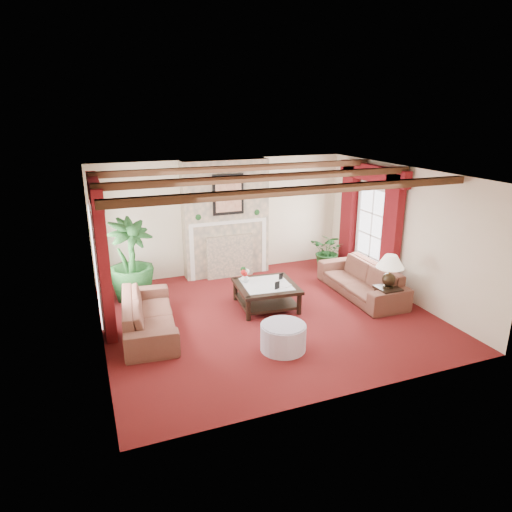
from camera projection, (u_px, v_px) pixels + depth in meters
name	position (u px, v px, depth m)	size (l,w,h in m)	color
floor	(268.00, 316.00, 8.74)	(6.00, 6.00, 0.00)	#510E10
ceiling	(269.00, 174.00, 7.90)	(6.00, 6.00, 0.00)	white
back_wall	(223.00, 217.00, 10.76)	(6.00, 0.02, 2.70)	beige
left_wall	(95.00, 268.00, 7.28)	(0.02, 5.50, 2.70)	beige
right_wall	(403.00, 233.00, 9.36)	(0.02, 5.50, 2.70)	beige
ceiling_beams	(269.00, 177.00, 7.92)	(6.00, 3.00, 0.12)	#3C2013
fireplace	(225.00, 159.00, 10.17)	(2.00, 0.52, 2.70)	tan
french_door_left	(89.00, 208.00, 7.94)	(0.10, 1.10, 2.16)	white
french_door_right	(376.00, 188.00, 9.99)	(0.10, 1.10, 2.16)	white
curtains_left	(93.00, 184.00, 7.85)	(0.20, 2.40, 2.55)	#4F0A0F
curtains_right	(373.00, 168.00, 9.83)	(0.20, 2.40, 2.55)	#4F0A0F
sofa_left	(148.00, 309.00, 8.00)	(0.86, 2.26, 0.86)	#3A0F19
sofa_right	(362.00, 275.00, 9.60)	(0.72, 2.30, 0.89)	#3A0F19
potted_palm	(132.00, 277.00, 9.39)	(1.59, 1.93, 0.95)	black
small_plant	(328.00, 255.00, 11.14)	(1.25, 1.23, 0.73)	black
coffee_table	(266.00, 296.00, 9.07)	(1.16, 1.16, 0.47)	black
side_table	(387.00, 299.00, 8.87)	(0.42, 0.42, 0.50)	black
ottoman	(283.00, 337.00, 7.45)	(0.75, 0.75, 0.44)	#A79CB1
table_lamp	(390.00, 271.00, 8.69)	(0.53, 0.53, 0.67)	black
flower_vase	(245.00, 278.00, 9.08)	(0.19, 0.20, 0.18)	silver
book	(281.00, 281.00, 8.82)	(0.17, 0.14, 0.27)	black
photo_frame_a	(277.00, 285.00, 8.73)	(0.12, 0.02, 0.16)	black
photo_frame_b	(281.00, 277.00, 9.22)	(0.10, 0.02, 0.13)	black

